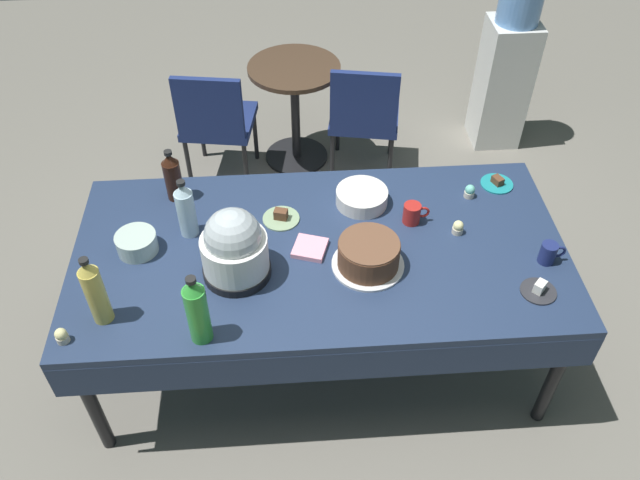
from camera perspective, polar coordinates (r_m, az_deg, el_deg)
The scene contains 23 objects.
ground at distance 3.43m, azimuth -0.00°, elevation -9.63°, with size 9.00×9.00×0.00m, color slate.
potluck_table at distance 2.90m, azimuth -0.00°, elevation -1.58°, with size 2.20×1.10×0.75m.
frosted_layer_cake at distance 2.74m, azimuth 4.35°, elevation -1.33°, with size 0.32×0.32×0.14m.
slow_cooker at distance 2.66m, azimuth -7.66°, elevation -0.67°, with size 0.29×0.29×0.34m.
glass_salad_bowl at distance 2.93m, azimuth -16.02°, elevation -0.26°, with size 0.18×0.18×0.09m, color #B2C6BC.
ceramic_snack_bowl at distance 3.06m, azimuth 3.74°, elevation 3.83°, with size 0.25×0.25×0.07m, color silver.
dessert_plate_charcoal at distance 2.82m, azimuth 18.92°, elevation -4.22°, with size 0.15×0.15×0.06m.
dessert_plate_sage at distance 2.99m, azimuth -3.50°, elevation 2.05°, with size 0.17×0.17×0.06m.
dessert_plate_teal at distance 3.30m, azimuth 15.50°, elevation 4.93°, with size 0.16×0.16×0.04m.
cupcake_mint at distance 2.69m, azimuth -22.05°, elevation -7.93°, with size 0.05×0.05×0.07m.
cupcake_cocoa at distance 2.97m, azimuth 12.20°, elevation 1.10°, with size 0.05×0.05×0.07m.
cupcake_berry at distance 3.18m, azimuth 13.20°, elevation 4.24°, with size 0.05×0.05×0.07m.
soda_bottle_ginger_ale at distance 2.62m, azimuth -19.42°, elevation -4.38°, with size 0.08×0.08×0.34m.
soda_bottle_water at distance 2.90m, azimuth -11.87°, elevation 2.67°, with size 0.08×0.08×0.30m.
soda_bottle_lime_soda at distance 2.45m, azimuth -10.90°, elevation -6.21°, with size 0.09×0.09×0.34m.
soda_bottle_cola at distance 3.11m, azimuth -13.00°, elevation 5.53°, with size 0.08×0.08×0.27m.
coffee_mug_navy at distance 2.94m, azimuth 19.72°, elevation -1.09°, with size 0.11×0.07×0.10m.
coffee_mug_red at distance 2.98m, azimuth 8.24°, elevation 2.36°, with size 0.12×0.08×0.10m.
paper_napkin_stack at distance 2.84m, azimuth -0.90°, elevation -0.71°, with size 0.14×0.14×0.02m, color pink.
maroon_chair_left at distance 4.18m, azimuth -9.27°, elevation 10.59°, with size 0.50×0.50×0.85m.
maroon_chair_right at distance 4.19m, azimuth 3.97°, elevation 11.20°, with size 0.51×0.51×0.85m.
round_cafe_table at distance 4.34m, azimuth -2.25°, elevation 12.68°, with size 0.60×0.60×0.72m.
water_cooler at distance 4.68m, azimuth 16.29°, elevation 14.71°, with size 0.32×0.32×1.24m.
Camera 1 is at (-0.14, -2.02, 2.77)m, focal length 35.90 mm.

